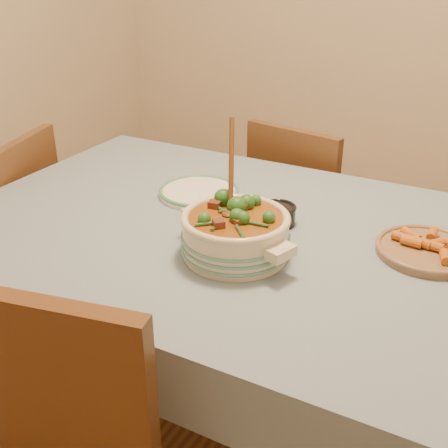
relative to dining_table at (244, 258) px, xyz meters
The scene contains 8 objects.
floor 0.66m from the dining_table, ahead, with size 4.50×4.50×0.00m, color #492414.
dining_table is the anchor object (origin of this frame).
stew_casserole 0.21m from the dining_table, 74.11° to the right, with size 0.35×0.34×0.32m.
white_plate 0.30m from the dining_table, 147.81° to the left, with size 0.29×0.29×0.02m.
condiment_bowl 0.16m from the dining_table, 51.68° to the left, with size 0.13×0.13×0.06m.
fried_plate 0.49m from the dining_table, 11.25° to the left, with size 0.26×0.26×0.04m.
chair_far 0.78m from the dining_table, 97.64° to the left, with size 0.47×0.47×0.86m.
chair_left 1.03m from the dining_table, behind, with size 0.49×0.49×0.86m.
Camera 1 is at (0.60, -1.25, 1.46)m, focal length 45.00 mm.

